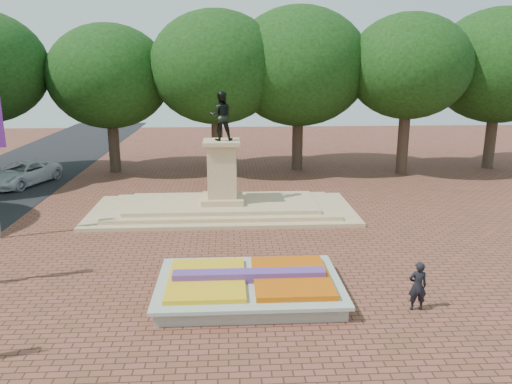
{
  "coord_description": "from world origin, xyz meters",
  "views": [
    {
      "loc": [
        0.35,
        -17.78,
        7.8
      ],
      "look_at": [
        1.56,
        3.76,
        2.2
      ],
      "focal_mm": 35.0,
      "sensor_mm": 36.0,
      "label": 1
    }
  ],
  "objects_px": {
    "flower_bed": "(250,285)",
    "monument": "(222,196)",
    "van": "(22,174)",
    "pedestrian": "(418,286)"
  },
  "relations": [
    {
      "from": "flower_bed",
      "to": "monument",
      "type": "bearing_deg",
      "value": 95.87
    },
    {
      "from": "flower_bed",
      "to": "monument",
      "type": "distance_m",
      "value": 10.07
    },
    {
      "from": "flower_bed",
      "to": "van",
      "type": "distance_m",
      "value": 22.13
    },
    {
      "from": "monument",
      "to": "van",
      "type": "height_order",
      "value": "monument"
    },
    {
      "from": "van",
      "to": "pedestrian",
      "type": "xyz_separation_m",
      "value": [
        19.56,
        -18.27,
        0.07
      ]
    },
    {
      "from": "monument",
      "to": "van",
      "type": "distance_m",
      "value": 14.9
    },
    {
      "from": "flower_bed",
      "to": "van",
      "type": "height_order",
      "value": "van"
    },
    {
      "from": "monument",
      "to": "pedestrian",
      "type": "height_order",
      "value": "monument"
    },
    {
      "from": "flower_bed",
      "to": "monument",
      "type": "height_order",
      "value": "monument"
    },
    {
      "from": "van",
      "to": "pedestrian",
      "type": "bearing_deg",
      "value": -23.49
    }
  ]
}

